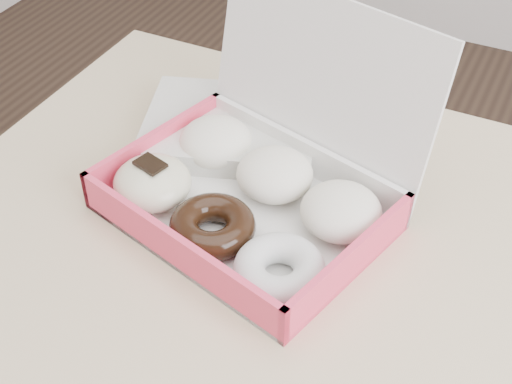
% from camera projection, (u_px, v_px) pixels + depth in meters
% --- Properties ---
extents(table, '(1.20, 0.80, 0.75)m').
position_uv_depth(table, '(406.00, 378.00, 0.76)').
color(table, '#D4BE8B').
rests_on(table, ground).
extents(donut_box, '(0.37, 0.34, 0.22)m').
position_uv_depth(donut_box, '(253.00, 185.00, 0.83)').
color(donut_box, white).
rests_on(donut_box, table).
extents(newspapers, '(0.27, 0.24, 0.04)m').
position_uv_depth(newspapers, '(231.00, 129.00, 0.94)').
color(newspapers, silver).
rests_on(newspapers, table).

